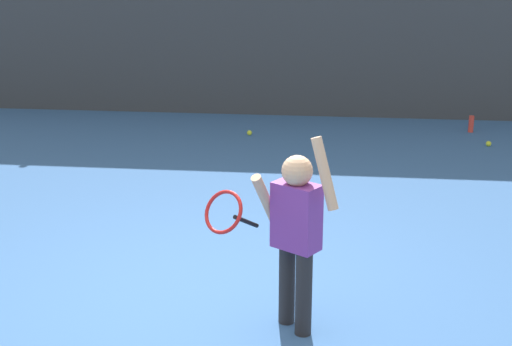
{
  "coord_description": "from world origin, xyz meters",
  "views": [
    {
      "loc": [
        0.91,
        -4.76,
        2.53
      ],
      "look_at": [
        0.34,
        0.48,
        0.85
      ],
      "focal_mm": 52.94,
      "sensor_mm": 36.0,
      "label": 1
    }
  ],
  "objects_px": {
    "tennis_player": "(293,227)",
    "tennis_ball_3": "(489,144)",
    "water_bottle": "(471,124)",
    "tennis_ball_4": "(249,133)"
  },
  "relations": [
    {
      "from": "tennis_ball_3",
      "to": "tennis_player",
      "type": "bearing_deg",
      "value": -114.18
    },
    {
      "from": "tennis_ball_3",
      "to": "water_bottle",
      "type": "bearing_deg",
      "value": 98.83
    },
    {
      "from": "tennis_player",
      "to": "water_bottle",
      "type": "bearing_deg",
      "value": 102.17
    },
    {
      "from": "tennis_player",
      "to": "tennis_ball_4",
      "type": "xyz_separation_m",
      "value": [
        -0.87,
        4.99,
        -0.69
      ]
    },
    {
      "from": "tennis_ball_3",
      "to": "tennis_ball_4",
      "type": "distance_m",
      "value": 3.03
    },
    {
      "from": "water_bottle",
      "to": "tennis_ball_3",
      "type": "height_order",
      "value": "water_bottle"
    },
    {
      "from": "water_bottle",
      "to": "tennis_ball_4",
      "type": "distance_m",
      "value": 2.95
    },
    {
      "from": "tennis_player",
      "to": "tennis_ball_4",
      "type": "height_order",
      "value": "tennis_player"
    },
    {
      "from": "tennis_player",
      "to": "tennis_ball_3",
      "type": "height_order",
      "value": "tennis_player"
    },
    {
      "from": "water_bottle",
      "to": "tennis_ball_3",
      "type": "xyz_separation_m",
      "value": [
        0.11,
        -0.69,
        -0.08
      ]
    }
  ]
}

